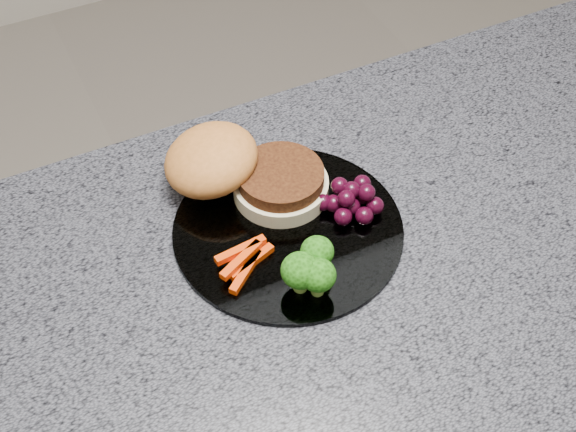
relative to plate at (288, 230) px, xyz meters
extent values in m
cube|color=#4C4D56|center=(0.03, -0.08, -0.02)|extent=(1.20, 0.60, 0.04)
cylinder|color=white|center=(0.00, 0.00, 0.00)|extent=(0.26, 0.26, 0.01)
cylinder|color=#C8BA8D|center=(0.02, 0.05, 0.01)|extent=(0.14, 0.14, 0.02)
cylinder|color=#48230D|center=(0.02, 0.05, 0.03)|extent=(0.13, 0.13, 0.02)
ellipsoid|color=#AC612B|center=(-0.05, 0.10, 0.03)|extent=(0.14, 0.14, 0.06)
cube|color=red|center=(-0.07, -0.02, 0.01)|extent=(0.06, 0.04, 0.01)
cube|color=red|center=(-0.06, -0.03, 0.01)|extent=(0.06, 0.03, 0.01)
cube|color=red|center=(-0.07, -0.04, 0.01)|extent=(0.05, 0.04, 0.01)
cube|color=red|center=(-0.06, -0.02, 0.01)|extent=(0.06, 0.01, 0.01)
cube|color=red|center=(-0.07, -0.03, 0.01)|extent=(0.06, 0.03, 0.01)
cylinder|color=olive|center=(-0.03, -0.08, 0.01)|extent=(0.01, 0.01, 0.02)
ellipsoid|color=#113707|center=(-0.03, -0.08, 0.03)|extent=(0.04, 0.04, 0.04)
cylinder|color=olive|center=(0.00, -0.07, 0.01)|extent=(0.01, 0.01, 0.02)
ellipsoid|color=#113707|center=(0.00, -0.07, 0.03)|extent=(0.04, 0.04, 0.03)
cylinder|color=olive|center=(-0.01, -0.09, 0.01)|extent=(0.01, 0.01, 0.02)
ellipsoid|color=#113707|center=(-0.01, -0.09, 0.03)|extent=(0.04, 0.04, 0.03)
sphere|color=black|center=(0.07, -0.01, 0.01)|extent=(0.02, 0.02, 0.02)
sphere|color=black|center=(0.09, 0.00, 0.01)|extent=(0.02, 0.02, 0.02)
sphere|color=black|center=(0.08, 0.01, 0.01)|extent=(0.02, 0.02, 0.02)
sphere|color=black|center=(0.06, 0.00, 0.01)|extent=(0.02, 0.02, 0.02)
sphere|color=black|center=(0.06, -0.02, 0.01)|extent=(0.02, 0.02, 0.02)
sphere|color=black|center=(0.08, -0.03, 0.01)|extent=(0.02, 0.02, 0.02)
sphere|color=black|center=(0.10, -0.02, 0.01)|extent=(0.02, 0.02, 0.02)
sphere|color=black|center=(0.10, 0.02, 0.01)|extent=(0.02, 0.02, 0.02)
sphere|color=black|center=(0.05, 0.01, 0.01)|extent=(0.02, 0.02, 0.02)
sphere|color=black|center=(0.08, 0.00, 0.03)|extent=(0.02, 0.02, 0.02)
sphere|color=black|center=(0.07, -0.01, 0.03)|extent=(0.02, 0.02, 0.02)
sphere|color=black|center=(0.09, -0.01, 0.03)|extent=(0.02, 0.02, 0.02)
sphere|color=black|center=(0.07, 0.01, 0.03)|extent=(0.02, 0.02, 0.02)
camera|label=1|loc=(-0.26, -0.53, 0.69)|focal=50.00mm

